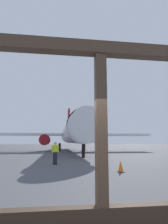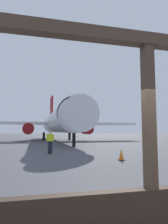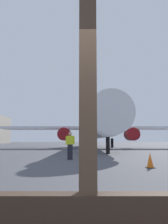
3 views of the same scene
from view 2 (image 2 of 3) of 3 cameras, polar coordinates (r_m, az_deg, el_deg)
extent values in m
plane|color=#4C4C51|center=(43.57, -11.16, -7.52)|extent=(220.00, 220.00, 0.00)
cube|color=#38281E|center=(4.32, 18.42, -23.73)|extent=(9.13, 0.24, 0.64)
cube|color=#4C3828|center=(4.48, 17.15, 18.69)|extent=(9.13, 0.24, 0.24)
cube|color=#4C3828|center=(4.10, 17.85, -5.20)|extent=(0.20, 0.20, 3.39)
cylinder|color=silver|center=(37.13, -7.31, -2.72)|extent=(3.81, 31.95, 3.81)
cone|color=silver|center=(20.10, -1.62, -0.54)|extent=(3.62, 2.60, 3.62)
cylinder|color=black|center=(21.96, -2.67, -0.55)|extent=(3.88, 0.90, 3.88)
cube|color=silver|center=(37.59, -19.44, -2.95)|extent=(13.85, 4.20, 0.36)
cube|color=silver|center=(39.33, 4.08, -3.34)|extent=(13.85, 4.20, 0.36)
cylinder|color=maroon|center=(36.00, -15.30, -4.56)|extent=(1.90, 3.20, 1.90)
cylinder|color=maroon|center=(37.19, 0.68, -4.77)|extent=(1.90, 3.20, 1.90)
cube|color=maroon|center=(51.85, -9.10, 1.33)|extent=(0.36, 4.40, 5.20)
cylinder|color=black|center=(22.20, -2.85, -7.84)|extent=(0.36, 0.36, 1.49)
cylinder|color=black|center=(38.45, -11.21, -6.70)|extent=(0.44, 0.44, 1.49)
cylinder|color=black|center=(38.97, -4.09, -6.77)|extent=(0.44, 0.44, 1.49)
cube|color=black|center=(15.63, -9.49, -9.81)|extent=(0.32, 0.20, 0.95)
cube|color=yellow|center=(15.59, -9.45, -7.06)|extent=(0.40, 0.22, 0.55)
sphere|color=tan|center=(15.59, -9.42, -5.57)|extent=(0.22, 0.22, 0.22)
cylinder|color=yellow|center=(15.64, -8.58, -7.16)|extent=(0.09, 0.09, 0.52)
cylinder|color=yellow|center=(15.55, -10.32, -7.14)|extent=(0.09, 0.09, 0.52)
cone|color=orange|center=(12.39, 10.42, -11.67)|extent=(0.32, 0.32, 0.65)
cube|color=black|center=(12.42, 10.44, -13.09)|extent=(0.36, 0.36, 0.03)
camera|label=1|loc=(1.37, 74.92, -0.22)|focal=31.16mm
camera|label=3|loc=(2.33, 54.79, -14.94)|focal=36.89mm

